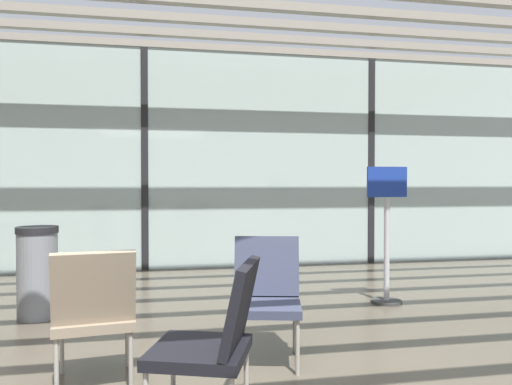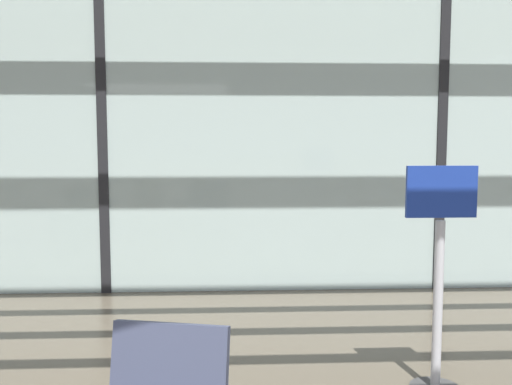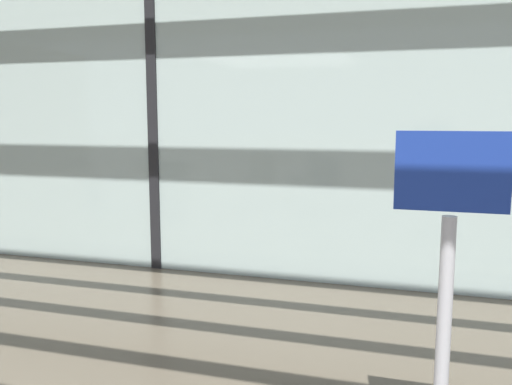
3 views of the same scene
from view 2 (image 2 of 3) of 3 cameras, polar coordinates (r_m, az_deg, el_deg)
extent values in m
cube|color=#A3B7B2|center=(6.03, -15.06, 5.43)|extent=(14.00, 0.08, 3.23)
cube|color=black|center=(6.03, -15.06, 5.43)|extent=(0.10, 0.12, 3.23)
cube|color=black|center=(6.30, 18.00, 5.35)|extent=(0.10, 0.12, 3.23)
ellipsoid|color=silver|center=(11.08, -1.81, 9.05)|extent=(11.86, 4.55, 4.55)
sphere|color=black|center=(9.53, -22.00, 11.26)|extent=(0.28, 0.28, 0.28)
sphere|color=black|center=(9.28, -16.63, 11.60)|extent=(0.28, 0.28, 0.28)
sphere|color=black|center=(9.11, -11.01, 11.84)|extent=(0.28, 0.28, 0.28)
sphere|color=black|center=(9.03, -5.22, 11.98)|extent=(0.28, 0.28, 0.28)
sphere|color=black|center=(9.04, 0.62, 12.00)|extent=(0.28, 0.28, 0.28)
sphere|color=black|center=(9.13, 6.39, 11.89)|extent=(0.28, 0.28, 0.28)
sphere|color=black|center=(9.32, 11.97, 11.68)|extent=(0.28, 0.28, 0.28)
cube|color=#33384C|center=(2.43, -8.75, -17.98)|extent=(0.50, 0.24, 0.44)
cylinder|color=#B2B2B7|center=(3.81, 17.76, -10.91)|extent=(0.06, 0.06, 1.10)
cube|color=navy|center=(3.68, 18.10, 0.08)|extent=(0.44, 0.03, 0.32)
camera|label=1|loc=(1.67, -144.53, -16.67)|focal=33.77mm
camera|label=3|loc=(1.66, 42.63, -0.07)|focal=37.78mm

